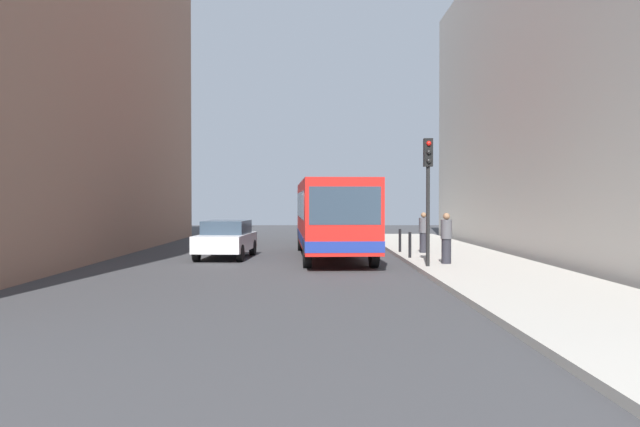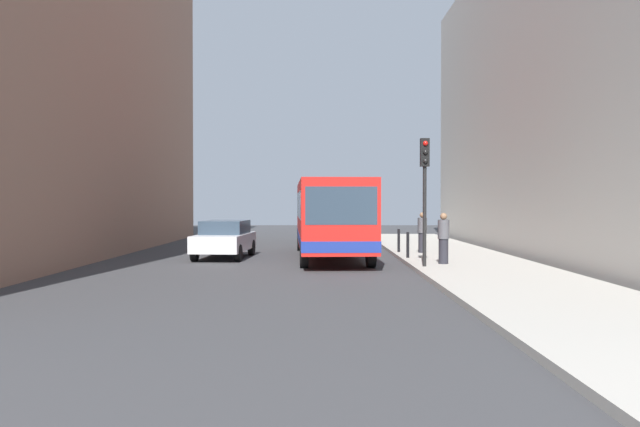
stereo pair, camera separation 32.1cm
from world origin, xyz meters
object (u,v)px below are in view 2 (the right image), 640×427
object	(u,v)px
car_behind_bus	(334,228)
traffic_light	(427,177)
bus	(333,214)
bollard_mid	(401,240)
car_beside_bus	(227,238)
pedestrian_mid_sidewalk	(425,233)
pedestrian_near_signal	(446,238)
bollard_near	(410,245)

from	to	relation	value
car_behind_bus	traffic_light	xyz separation A→B (m)	(2.74, -14.77, 2.22)
bus	traffic_light	size ratio (longest dim) A/B	2.71
traffic_light	bollard_mid	world-z (taller)	traffic_light
car_beside_bus	pedestrian_mid_sidewalk	xyz separation A→B (m)	(7.93, 0.80, 0.18)
car_behind_bus	bollard_mid	xyz separation A→B (m)	(2.64, -8.75, -0.16)
traffic_light	pedestrian_near_signal	world-z (taller)	traffic_light
traffic_light	pedestrian_near_signal	distance (m)	2.32
traffic_light	bollard_mid	size ratio (longest dim) A/B	4.32
car_beside_bus	car_behind_bus	xyz separation A→B (m)	(4.37, 9.92, 0.00)
car_beside_bus	pedestrian_near_signal	size ratio (longest dim) A/B	2.65
traffic_light	pedestrian_mid_sidewalk	world-z (taller)	traffic_light
bollard_mid	car_behind_bus	bearing A→B (deg)	106.79
car_behind_bus	pedestrian_near_signal	world-z (taller)	pedestrian_near_signal
car_beside_bus	traffic_light	bearing A→B (deg)	149.23
car_beside_bus	bollard_mid	size ratio (longest dim) A/B	4.74
car_behind_bus	pedestrian_near_signal	bearing A→B (deg)	100.47
car_beside_bus	car_behind_bus	distance (m)	10.84
car_behind_bus	pedestrian_near_signal	size ratio (longest dim) A/B	2.65
car_behind_bus	pedestrian_mid_sidewalk	xyz separation A→B (m)	(3.55, -9.12, 0.18)
bollard_near	bollard_mid	bearing A→B (deg)	90.00
bus	car_behind_bus	xyz separation A→B (m)	(0.21, 9.69, -0.94)
bus	bollard_mid	size ratio (longest dim) A/B	11.71
bus	car_behind_bus	bearing A→B (deg)	-93.86
car_beside_bus	traffic_light	world-z (taller)	traffic_light
car_beside_bus	traffic_light	xyz separation A→B (m)	(7.11, -4.85, 2.22)
bollard_mid	pedestrian_near_signal	size ratio (longest dim) A/B	0.56
traffic_light	pedestrian_mid_sidewalk	distance (m)	6.06
car_behind_bus	bollard_near	bearing A→B (deg)	99.16
car_behind_bus	traffic_light	bearing A→B (deg)	96.78
bus	car_behind_bus	distance (m)	9.74
bus	bollard_near	xyz separation A→B (m)	(2.84, -1.85, -1.10)
bollard_near	pedestrian_mid_sidewalk	size ratio (longest dim) A/B	0.58
pedestrian_mid_sidewalk	bollard_near	bearing A→B (deg)	97.43
pedestrian_near_signal	car_beside_bus	bearing A→B (deg)	11.66
bollard_near	pedestrian_near_signal	world-z (taller)	pedestrian_near_signal
bollard_near	pedestrian_near_signal	distance (m)	2.54
bus	pedestrian_near_signal	bearing A→B (deg)	128.88
bollard_mid	pedestrian_near_signal	xyz separation A→B (m)	(0.87, -5.14, 0.37)
car_beside_bus	pedestrian_mid_sidewalk	world-z (taller)	pedestrian_mid_sidewalk
pedestrian_near_signal	bollard_mid	bearing A→B (deg)	-41.97
traffic_light	bollard_near	size ratio (longest dim) A/B	4.32
bollard_near	pedestrian_mid_sidewalk	world-z (taller)	pedestrian_mid_sidewalk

